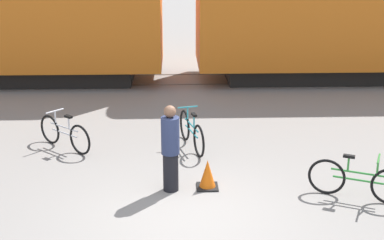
{
  "coord_description": "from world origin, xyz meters",
  "views": [
    {
      "loc": [
        -0.2,
        -8.04,
        4.29
      ],
      "look_at": [
        0.14,
        1.76,
        1.1
      ],
      "focal_mm": 50.0,
      "sensor_mm": 36.0,
      "label": 1
    }
  ],
  "objects_px": {
    "bicycle_green": "(358,181)",
    "person_in_navy": "(170,149)",
    "bicycle_silver": "(64,133)",
    "traffic_cone": "(207,175)",
    "bicycle_teal": "(191,132)"
  },
  "relations": [
    {
      "from": "bicycle_green",
      "to": "person_in_navy",
      "type": "bearing_deg",
      "value": 171.62
    },
    {
      "from": "bicycle_silver",
      "to": "traffic_cone",
      "type": "xyz_separation_m",
      "value": [
        3.04,
        -2.12,
        -0.1
      ]
    },
    {
      "from": "bicycle_silver",
      "to": "bicycle_green",
      "type": "bearing_deg",
      "value": -25.37
    },
    {
      "from": "bicycle_teal",
      "to": "traffic_cone",
      "type": "distance_m",
      "value": 2.1
    },
    {
      "from": "bicycle_silver",
      "to": "person_in_navy",
      "type": "relative_size",
      "value": 0.82
    },
    {
      "from": "bicycle_green",
      "to": "bicycle_silver",
      "type": "bearing_deg",
      "value": 154.63
    },
    {
      "from": "person_in_navy",
      "to": "bicycle_silver",
      "type": "bearing_deg",
      "value": -125.29
    },
    {
      "from": "traffic_cone",
      "to": "bicycle_teal",
      "type": "bearing_deg",
      "value": 96.26
    },
    {
      "from": "person_in_navy",
      "to": "bicycle_teal",
      "type": "bearing_deg",
      "value": 175.92
    },
    {
      "from": "bicycle_teal",
      "to": "bicycle_silver",
      "type": "bearing_deg",
      "value": 179.22
    },
    {
      "from": "bicycle_silver",
      "to": "bicycle_teal",
      "type": "bearing_deg",
      "value": -0.78
    },
    {
      "from": "bicycle_green",
      "to": "person_in_navy",
      "type": "xyz_separation_m",
      "value": [
        -3.31,
        0.49,
        0.46
      ]
    },
    {
      "from": "traffic_cone",
      "to": "bicycle_silver",
      "type": "bearing_deg",
      "value": 145.06
    },
    {
      "from": "bicycle_green",
      "to": "bicycle_teal",
      "type": "bearing_deg",
      "value": 137.17
    },
    {
      "from": "person_in_navy",
      "to": "traffic_cone",
      "type": "height_order",
      "value": "person_in_navy"
    }
  ]
}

